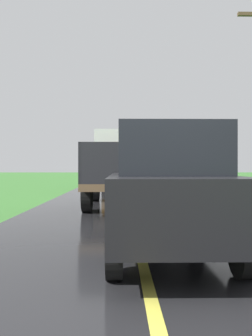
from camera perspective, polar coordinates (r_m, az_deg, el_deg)
ground_plane at (r=3.53m, az=4.47°, el=-23.43°), size 200.00×200.00×0.00m
road_surface at (r=3.51m, az=4.47°, el=-22.83°), size 6.40×120.00×0.08m
centre_line at (r=3.49m, az=4.47°, el=-22.18°), size 0.14×108.00×0.01m
banana_truck_near at (r=12.24m, az=-0.81°, el=0.33°), size 2.38×5.82×2.80m
banana_truck_far at (r=23.47m, az=-0.99°, el=0.16°), size 2.38×5.81×2.80m
following_car at (r=5.19m, az=6.79°, el=-3.65°), size 1.74×4.10×1.92m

